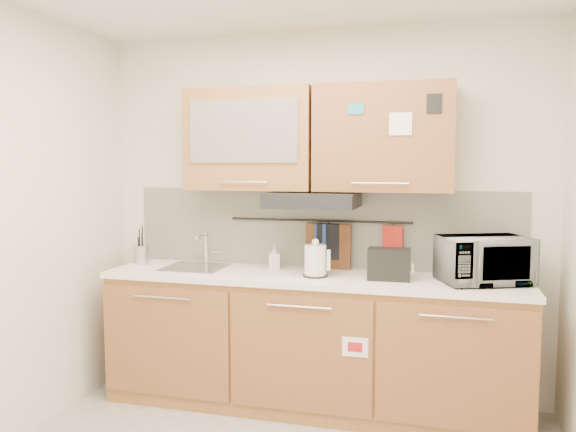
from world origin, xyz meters
The scene contains 17 objects.
wall_back centered at (0.00, 1.50, 1.30)m, with size 3.20×3.20×0.00m, color silver.
base_cabinet centered at (0.00, 1.19, 0.41)m, with size 2.80×0.64×0.88m.
countertop centered at (0.00, 1.19, 0.90)m, with size 2.82×0.62×0.04m, color white.
backsplash centered at (0.00, 1.49, 1.20)m, with size 2.80×0.02×0.56m, color silver.
upper_cabinets centered at (0.00, 1.32, 1.83)m, with size 1.82×0.37×0.70m.
range_hood centered at (0.00, 1.25, 1.42)m, with size 0.60×0.46×0.10m, color black.
sink centered at (-0.85, 1.21, 0.92)m, with size 0.42×0.40×0.26m.
utensil_rail centered at (0.00, 1.45, 1.26)m, with size 0.02×0.02×1.30m, color black.
utensil_crock centered at (-1.30, 1.25, 0.99)m, with size 0.15×0.15×0.28m.
kettle centered at (0.05, 1.13, 1.02)m, with size 0.18×0.16×0.25m.
toaster centered at (0.52, 1.16, 1.02)m, with size 0.27×0.17×0.20m.
microwave centered at (1.10, 1.21, 1.07)m, with size 0.53×0.36×0.29m, color #999999.
soap_bottle centered at (-0.30, 1.33, 1.00)m, with size 0.08×0.08×0.17m, color #999999.
cutting_board centered at (0.07, 1.44, 1.04)m, with size 0.33×0.02×0.40m, color brown.
oven_mitt centered at (0.01, 1.44, 1.15)m, with size 0.11×0.03×0.18m, color navy.
dark_pouch centered at (0.07, 1.44, 1.11)m, with size 0.16×0.05×0.25m, color black.
pot_holder centered at (0.52, 1.44, 1.15)m, with size 0.14×0.02×0.17m, color #B12117.
Camera 1 is at (0.82, -2.44, 1.66)m, focal length 35.00 mm.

